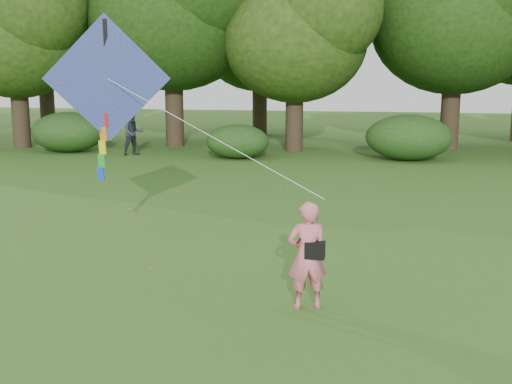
# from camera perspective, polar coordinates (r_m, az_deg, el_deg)

# --- Properties ---
(ground) EXTENTS (100.00, 100.00, 0.00)m
(ground) POSITION_cam_1_polar(r_m,az_deg,el_deg) (9.84, -0.49, -10.83)
(ground) COLOR #265114
(ground) RESTS_ON ground
(man_kite_flyer) EXTENTS (0.71, 0.57, 1.68)m
(man_kite_flyer) POSITION_cam_1_polar(r_m,az_deg,el_deg) (9.87, 4.58, -5.64)
(man_kite_flyer) COLOR #EA6E7F
(man_kite_flyer) RESTS_ON ground
(bystander_left) EXTENTS (1.20, 1.18, 1.96)m
(bystander_left) POSITION_cam_1_polar(r_m,az_deg,el_deg) (28.38, -10.86, 5.20)
(bystander_left) COLOR #272C34
(bystander_left) RESTS_ON ground
(crossbody_bag) EXTENTS (0.43, 0.20, 0.69)m
(crossbody_bag) POSITION_cam_1_polar(r_m,az_deg,el_deg) (9.80, 5.24, -5.10)
(crossbody_bag) COLOR black
(crossbody_bag) RESTS_ON ground
(flying_kite) EXTENTS (5.42, 2.40, 3.14)m
(flying_kite) POSITION_cam_1_polar(r_m,az_deg,el_deg) (12.47, -13.08, 9.58)
(flying_kite) COLOR #295DB2
(flying_kite) RESTS_ON ground
(tree_line) EXTENTS (54.70, 15.30, 9.48)m
(tree_line) POSITION_cam_1_polar(r_m,az_deg,el_deg) (31.92, 10.97, 14.10)
(tree_line) COLOR #3A2D1E
(tree_line) RESTS_ON ground
(shrub_band) EXTENTS (39.15, 3.22, 1.88)m
(shrub_band) POSITION_cam_1_polar(r_m,az_deg,el_deg) (26.84, 5.45, 4.77)
(shrub_band) COLOR #264919
(shrub_band) RESTS_ON ground
(fallen_leaves) EXTENTS (9.68, 11.44, 0.01)m
(fallen_leaves) POSITION_cam_1_polar(r_m,az_deg,el_deg) (16.61, -2.70, -1.85)
(fallen_leaves) COLOR #935B28
(fallen_leaves) RESTS_ON ground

